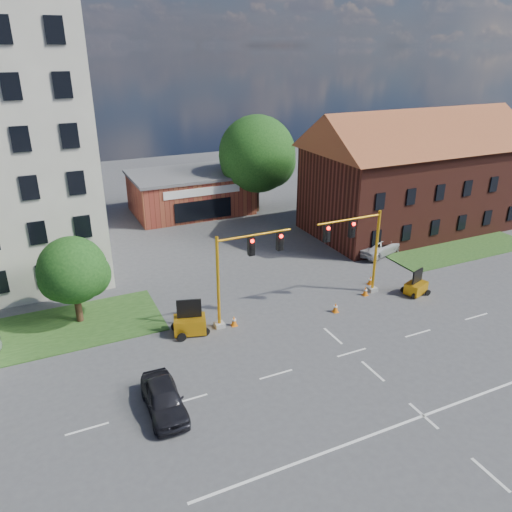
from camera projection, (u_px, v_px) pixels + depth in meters
name	position (u px, v px, depth m)	size (l,w,h in m)	color
ground	(352.00, 353.00, 29.30)	(120.00, 120.00, 0.00)	#464749
grass_verge_ne	(462.00, 250.00, 43.81)	(14.00, 4.00, 0.08)	#24481B
lane_markings	(384.00, 381.00, 26.80)	(60.00, 36.00, 0.01)	white
brick_shop	(190.00, 192.00, 53.49)	(12.40, 8.40, 4.30)	maroon
townhouse_row	(416.00, 168.00, 47.37)	(21.00, 11.00, 11.50)	#4E2017
tree_large	(260.00, 156.00, 52.28)	(8.43, 8.03, 10.23)	#3E2A16
tree_nw_front	(76.00, 271.00, 31.39)	(4.50, 4.29, 5.83)	#3E2A16
signal_mast_west	(242.00, 267.00, 31.09)	(5.30, 0.60, 6.20)	gray
signal_mast_east	(358.00, 245.00, 34.48)	(5.30, 0.60, 6.20)	gray
trailer_west	(190.00, 323.00, 31.04)	(2.25, 1.81, 2.23)	orange
trailer_east	(416.00, 287.00, 36.01)	(1.87, 1.54, 1.83)	orange
cone_a	(234.00, 321.00, 32.00)	(0.40, 0.40, 0.70)	orange
cone_b	(336.00, 308.00, 33.64)	(0.40, 0.40, 0.70)	orange
cone_c	(365.00, 291.00, 35.92)	(0.40, 0.40, 0.70)	orange
cone_d	(370.00, 280.00, 37.54)	(0.40, 0.40, 0.70)	orange
pickup_white	(379.00, 245.00, 43.08)	(2.41, 5.23, 1.45)	silver
sedan_dark	(164.00, 399.00, 24.35)	(1.74, 4.33, 1.48)	black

